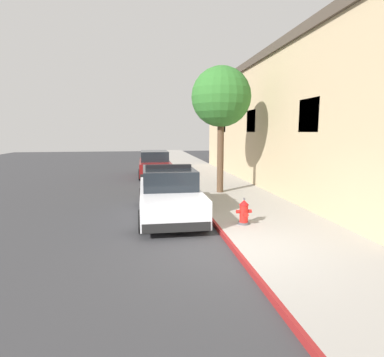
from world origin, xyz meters
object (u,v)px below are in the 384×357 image
Objects in this scene: police_cruiser at (169,193)px; fire_hydrant at (244,212)px; parked_car_silver_ahead at (155,164)px; street_tree at (221,98)px.

fire_hydrant is at bearing -42.13° from police_cruiser.
parked_car_silver_ahead is (-0.11, 9.69, -0.00)m from police_cruiser.
fire_hydrant is 6.16m from street_tree.
parked_car_silver_ahead is at bearing 90.66° from police_cruiser.
police_cruiser is 0.91× the size of street_tree.
street_tree is at bearing 51.63° from police_cruiser.
police_cruiser is 5.25m from street_tree.
street_tree reaches higher than police_cruiser.
police_cruiser is 6.37× the size of fire_hydrant.
parked_car_silver_ahead is 11.67m from fire_hydrant.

